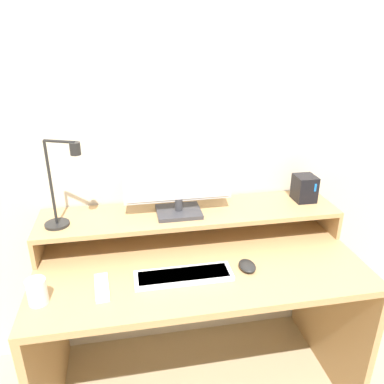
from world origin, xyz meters
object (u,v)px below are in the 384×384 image
desk_lamp (61,190)px  mug (37,292)px  remote_control (102,287)px  monitor (178,176)px  router_dock (304,188)px  keyboard (184,276)px  mouse (247,266)px

desk_lamp → mug: 0.41m
remote_control → monitor: bearing=42.2°
router_dock → mug: bearing=-162.1°
monitor → keyboard: bearing=-95.2°
keyboard → mug: size_ratio=4.04×
desk_lamp → router_dock: (1.12, 0.07, -0.10)m
desk_lamp → mug: desk_lamp is taller
desk_lamp → mouse: 0.83m
router_dock → mug: size_ratio=1.31×
mouse → remote_control: size_ratio=0.57×
router_dock → mouse: 0.54m
monitor → keyboard: 0.43m
router_dock → mug: (-1.20, -0.39, -0.15)m
keyboard → mouse: size_ratio=3.97×
router_dock → remote_control: router_dock is taller
keyboard → router_dock: bearing=27.1°
desk_lamp → router_dock: 1.13m
monitor → mug: monitor is taller
keyboard → remote_control: (-0.32, -0.01, -0.00)m
mouse → desk_lamp: bearing=161.4°
mouse → remote_control: mouse is taller
desk_lamp → remote_control: 0.43m
router_dock → keyboard: (-0.66, -0.34, -0.19)m
desk_lamp → mug: bearing=-103.7°
mouse → mug: size_ratio=1.02×
monitor → router_dock: 0.64m
router_dock → mug: 1.27m
monitor → remote_control: (-0.35, -0.31, -0.31)m
monitor → router_dock: monitor is taller
monitor → desk_lamp: 0.49m
monitor → router_dock: bearing=3.3°
router_dock → monitor: bearing=-176.7°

